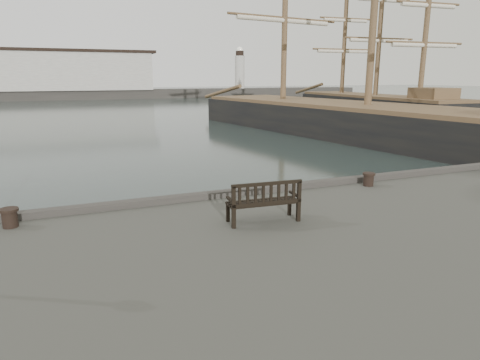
{
  "coord_description": "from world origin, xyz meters",
  "views": [
    {
      "loc": [
        -4.39,
        -11.32,
        4.94
      ],
      "look_at": [
        0.05,
        -0.5,
        2.1
      ],
      "focal_mm": 32.0,
      "sensor_mm": 36.0,
      "label": 1
    }
  ],
  "objects_px": {
    "bollard_left": "(10,218)",
    "tall_ship_far": "(374,110)",
    "bench": "(263,209)",
    "tall_ship_main": "(366,129)",
    "bollard_right": "(369,179)"
  },
  "relations": [
    {
      "from": "bench",
      "to": "bollard_right",
      "type": "bearing_deg",
      "value": 26.61
    },
    {
      "from": "bollard_left",
      "to": "tall_ship_far",
      "type": "relative_size",
      "value": 0.02
    },
    {
      "from": "tall_ship_main",
      "to": "tall_ship_far",
      "type": "height_order",
      "value": "tall_ship_main"
    },
    {
      "from": "tall_ship_main",
      "to": "tall_ship_far",
      "type": "bearing_deg",
      "value": 39.98
    },
    {
      "from": "bollard_right",
      "to": "tall_ship_far",
      "type": "bearing_deg",
      "value": 50.36
    },
    {
      "from": "bench",
      "to": "tall_ship_main",
      "type": "distance_m",
      "value": 27.17
    },
    {
      "from": "bench",
      "to": "bollard_left",
      "type": "bearing_deg",
      "value": 165.79
    },
    {
      "from": "bollard_left",
      "to": "tall_ship_far",
      "type": "height_order",
      "value": "tall_ship_far"
    },
    {
      "from": "tall_ship_main",
      "to": "tall_ship_far",
      "type": "xyz_separation_m",
      "value": [
        13.54,
        15.51,
        0.03
      ]
    },
    {
      "from": "bench",
      "to": "tall_ship_far",
      "type": "bearing_deg",
      "value": 52.02
    },
    {
      "from": "bollard_left",
      "to": "bench",
      "type": "bearing_deg",
      "value": -18.67
    },
    {
      "from": "tall_ship_main",
      "to": "bollard_right",
      "type": "bearing_deg",
      "value": -137.2
    },
    {
      "from": "tall_ship_far",
      "to": "bollard_right",
      "type": "bearing_deg",
      "value": -125.71
    },
    {
      "from": "bench",
      "to": "tall_ship_main",
      "type": "height_order",
      "value": "tall_ship_main"
    },
    {
      "from": "tall_ship_main",
      "to": "bench",
      "type": "bearing_deg",
      "value": -142.34
    }
  ]
}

